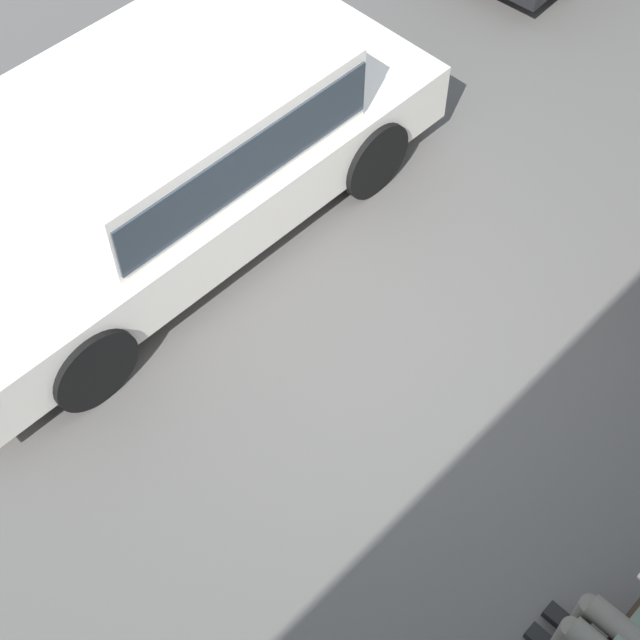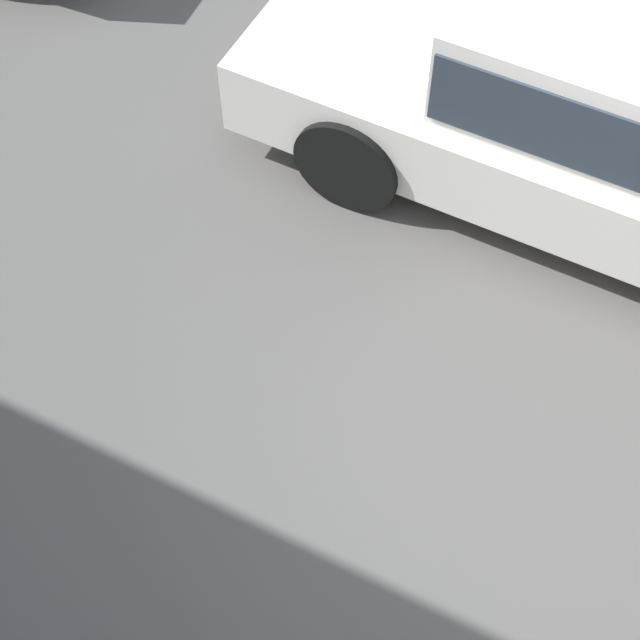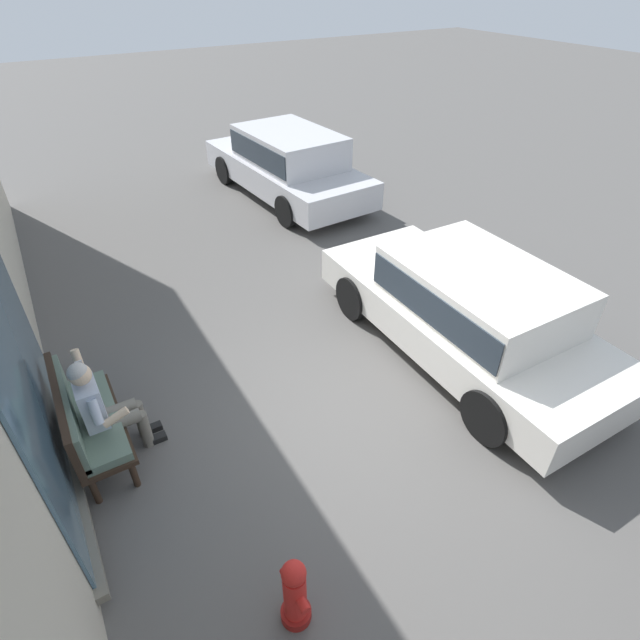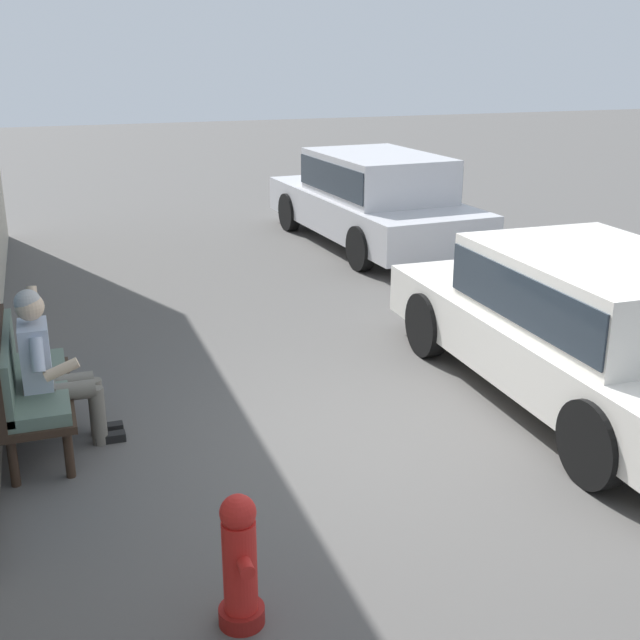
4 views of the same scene
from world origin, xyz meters
TOP-DOWN VIEW (x-y plane):
  - ground_plane at (0.00, 0.00)m, footprint 60.00×60.00m
  - bench at (0.87, 2.90)m, footprint 1.49×0.55m
  - person_on_phone at (0.78, 2.67)m, footprint 0.73×0.74m
  - parked_car_mid at (0.12, -1.88)m, footprint 4.50×1.96m
  - parked_car_far at (6.38, -2.45)m, footprint 4.79×2.15m
  - fire_hydrant at (-1.79, 1.79)m, footprint 0.38×0.26m

SIDE VIEW (x-z plane):
  - ground_plane at x=0.00m, z-range 0.00..0.00m
  - fire_hydrant at x=-1.79m, z-range -0.01..0.80m
  - bench at x=0.87m, z-range 0.06..1.05m
  - person_on_phone at x=0.78m, z-range 0.03..1.35m
  - parked_car_mid at x=0.12m, z-range 0.07..1.46m
  - parked_car_far at x=6.38m, z-range 0.07..1.55m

